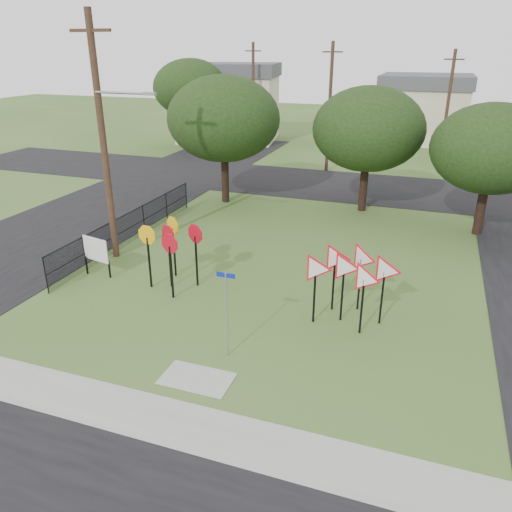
{
  "coord_description": "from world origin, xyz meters",
  "views": [
    {
      "loc": [
        5.45,
        -12.76,
        8.64
      ],
      "look_at": [
        -0.15,
        3.0,
        1.6
      ],
      "focal_mm": 35.0,
      "sensor_mm": 36.0,
      "label": 1
    }
  ],
  "objects": [
    {
      "name": "street_far",
      "position": [
        0.0,
        20.0,
        0.01
      ],
      "size": [
        60.0,
        8.0,
        0.02
      ],
      "primitive_type": "cube",
      "color": "black",
      "rests_on": "ground"
    },
    {
      "name": "curb_pad",
      "position": [
        0.0,
        -2.4,
        0.01
      ],
      "size": [
        2.0,
        1.2,
        0.02
      ],
      "primitive_type": "cube",
      "color": "gray",
      "rests_on": "ground"
    },
    {
      "name": "far_pole_a",
      "position": [
        -2.0,
        24.0,
        4.6
      ],
      "size": [
        1.4,
        0.24,
        9.0
      ],
      "color": "#472E20",
      "rests_on": "ground"
    },
    {
      "name": "far_pole_b",
      "position": [
        6.0,
        28.0,
        4.35
      ],
      "size": [
        1.4,
        0.24,
        8.5
      ],
      "color": "#472E20",
      "rests_on": "ground"
    },
    {
      "name": "tree_far_left",
      "position": [
        -16.0,
        30.0,
        5.17
      ],
      "size": [
        6.8,
        6.8,
        7.73
      ],
      "color": "black",
      "rests_on": "ground"
    },
    {
      "name": "planting_strip",
      "position": [
        0.0,
        -5.4,
        0.01
      ],
      "size": [
        30.0,
        0.8,
        0.02
      ],
      "primitive_type": "cube",
      "color": "#385921",
      "rests_on": "ground"
    },
    {
      "name": "far_pole_c",
      "position": [
        -10.0,
        30.0,
        4.6
      ],
      "size": [
        1.4,
        0.24,
        9.0
      ],
      "color": "#472E20",
      "rests_on": "ground"
    },
    {
      "name": "fence_run",
      "position": [
        -7.6,
        6.25,
        0.78
      ],
      "size": [
        0.05,
        11.55,
        1.5
      ],
      "color": "black",
      "rests_on": "ground"
    },
    {
      "name": "tree_near_left",
      "position": [
        -6.0,
        14.0,
        4.86
      ],
      "size": [
        6.4,
        6.4,
        7.27
      ],
      "color": "black",
      "rests_on": "ground"
    },
    {
      "name": "info_board",
      "position": [
        -6.78,
        2.49,
        1.09
      ],
      "size": [
        1.3,
        0.32,
        1.65
      ],
      "color": "black",
      "rests_on": "ground"
    },
    {
      "name": "street_left",
      "position": [
        -12.0,
        10.0,
        0.01
      ],
      "size": [
        8.0,
        50.0,
        0.02
      ],
      "primitive_type": "cube",
      "color": "black",
      "rests_on": "ground"
    },
    {
      "name": "ground",
      "position": [
        0.0,
        0.0,
        0.0
      ],
      "size": [
        140.0,
        140.0,
        0.0
      ],
      "primitive_type": "plane",
      "color": "#385921"
    },
    {
      "name": "tree_near_mid",
      "position": [
        2.0,
        15.0,
        4.54
      ],
      "size": [
        6.0,
        6.0,
        6.8
      ],
      "color": "black",
      "rests_on": "ground"
    },
    {
      "name": "yield_sign_cluster",
      "position": [
        3.38,
        2.37,
        1.86
      ],
      "size": [
        3.24,
        2.04,
        2.53
      ],
      "color": "black",
      "rests_on": "ground"
    },
    {
      "name": "sidewalk",
      "position": [
        0.0,
        -4.2,
        0.01
      ],
      "size": [
        30.0,
        1.6,
        0.02
      ],
      "primitive_type": "cube",
      "color": "gray",
      "rests_on": "ground"
    },
    {
      "name": "utility_pole_main",
      "position": [
        -7.24,
        4.5,
        5.21
      ],
      "size": [
        3.55,
        0.33,
        10.0
      ],
      "color": "#472E20",
      "rests_on": "ground"
    },
    {
      "name": "house_left",
      "position": [
        -14.0,
        34.0,
        3.65
      ],
      "size": [
        10.58,
        8.88,
        7.2
      ],
      "color": "beige",
      "rests_on": "ground"
    },
    {
      "name": "house_mid",
      "position": [
        4.0,
        40.0,
        3.15
      ],
      "size": [
        8.4,
        8.4,
        6.2
      ],
      "color": "beige",
      "rests_on": "ground"
    },
    {
      "name": "street_name_sign",
      "position": [
        0.37,
        -1.01,
        1.59
      ],
      "size": [
        0.57,
        0.05,
        2.75
      ],
      "color": "#919399",
      "rests_on": "ground"
    },
    {
      "name": "tree_near_right",
      "position": [
        8.0,
        13.0,
        4.22
      ],
      "size": [
        5.6,
        5.6,
        6.33
      ],
      "color": "black",
      "rests_on": "ground"
    },
    {
      "name": "stop_sign_cluster",
      "position": [
        -3.43,
        2.66,
        1.88
      ],
      "size": [
        2.4,
        2.05,
        2.54
      ],
      "color": "black",
      "rests_on": "ground"
    }
  ]
}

